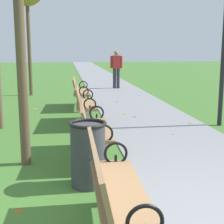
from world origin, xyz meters
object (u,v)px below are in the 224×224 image
object	(u,v)px
park_bench_2	(93,129)
pedestrian_walking	(116,67)
park_bench_4	(80,92)
trash_bin	(88,154)
park_bench_1	(114,191)
park_bench_3	(84,104)

from	to	relation	value
park_bench_2	pedestrian_walking	size ratio (longest dim) A/B	1.00
park_bench_4	trash_bin	distance (m)	5.81
park_bench_1	pedestrian_walking	world-z (taller)	pedestrian_walking
trash_bin	park_bench_1	bearing A→B (deg)	-83.58
pedestrian_walking	trash_bin	bearing A→B (deg)	-100.50
park_bench_2	park_bench_4	distance (m)	4.70
park_bench_2	park_bench_3	xyz separation A→B (m)	(0.00, 2.48, 0.00)
park_bench_4	pedestrian_walking	world-z (taller)	pedestrian_walking
park_bench_2	park_bench_3	size ratio (longest dim) A/B	1.00
park_bench_2	trash_bin	xyz separation A→B (m)	(-0.15, -1.10, -0.06)
trash_bin	pedestrian_walking	bearing A→B (deg)	79.50
park_bench_3	trash_bin	bearing A→B (deg)	-92.35
park_bench_1	park_bench_4	xyz separation A→B (m)	(0.00, 7.11, 0.00)
park_bench_1	park_bench_3	xyz separation A→B (m)	(0.00, 4.89, 0.00)
park_bench_3	trash_bin	xyz separation A→B (m)	(-0.15, -3.59, -0.06)
park_bench_2	trash_bin	size ratio (longest dim) A/B	1.92
park_bench_2	trash_bin	bearing A→B (deg)	-97.60
park_bench_2	pedestrian_walking	bearing A→B (deg)	79.16
park_bench_4	pedestrian_walking	distance (m)	4.98
park_bench_4	park_bench_2	bearing A→B (deg)	-90.00
park_bench_1	park_bench_3	bearing A→B (deg)	90.00
park_bench_1	pedestrian_walking	size ratio (longest dim) A/B	0.99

